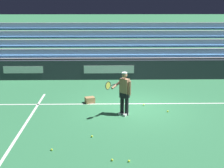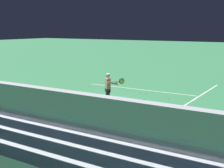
{
  "view_description": "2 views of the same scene",
  "coord_description": "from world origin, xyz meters",
  "px_view_note": "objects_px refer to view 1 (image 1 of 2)",
  "views": [
    {
      "loc": [
        1.14,
        12.32,
        4.43
      ],
      "look_at": [
        0.92,
        0.09,
        1.06
      ],
      "focal_mm": 50.0,
      "sensor_mm": 36.0,
      "label": 1
    },
    {
      "loc": [
        9.46,
        -13.23,
        4.17
      ],
      "look_at": [
        0.9,
        0.5,
        1.24
      ],
      "focal_mm": 50.0,
      "sensor_mm": 36.0,
      "label": 2
    }
  ],
  "objects_px": {
    "tennis_player": "(124,93)",
    "tennis_ball_stray_back": "(168,111)",
    "tennis_ball_far_left": "(52,150)",
    "tennis_ball_far_right": "(92,136)",
    "tennis_ball_midcourt": "(112,160)",
    "tennis_ball_toward_net": "(144,105)",
    "tennis_ball_near_player": "(129,161)",
    "ball_box_cardboard": "(90,100)"
  },
  "relations": [
    {
      "from": "tennis_ball_stray_back",
      "to": "tennis_ball_far_right",
      "type": "xyz_separation_m",
      "value": [
        2.96,
        2.31,
        0.0
      ]
    },
    {
      "from": "tennis_player",
      "to": "ball_box_cardboard",
      "type": "relative_size",
      "value": 4.29
    },
    {
      "from": "tennis_ball_near_player",
      "to": "ball_box_cardboard",
      "type": "bearing_deg",
      "value": -75.35
    },
    {
      "from": "tennis_player",
      "to": "tennis_ball_far_right",
      "type": "relative_size",
      "value": 25.98
    },
    {
      "from": "tennis_ball_toward_net",
      "to": "ball_box_cardboard",
      "type": "bearing_deg",
      "value": -9.38
    },
    {
      "from": "tennis_ball_far_left",
      "to": "tennis_ball_stray_back",
      "type": "distance_m",
      "value": 5.24
    },
    {
      "from": "tennis_ball_far_left",
      "to": "tennis_ball_stray_back",
      "type": "bearing_deg",
      "value": -142.0
    },
    {
      "from": "tennis_ball_far_left",
      "to": "tennis_ball_stray_back",
      "type": "relative_size",
      "value": 1.0
    },
    {
      "from": "tennis_ball_near_player",
      "to": "tennis_ball_stray_back",
      "type": "relative_size",
      "value": 1.0
    },
    {
      "from": "tennis_ball_far_left",
      "to": "tennis_ball_toward_net",
      "type": "xyz_separation_m",
      "value": [
        -3.25,
        -4.06,
        0.0
      ]
    },
    {
      "from": "tennis_ball_far_left",
      "to": "tennis_ball_near_player",
      "type": "height_order",
      "value": "same"
    },
    {
      "from": "tennis_ball_far_left",
      "to": "tennis_ball_midcourt",
      "type": "xyz_separation_m",
      "value": [
        -1.81,
        0.65,
        0.0
      ]
    },
    {
      "from": "tennis_player",
      "to": "tennis_ball_far_left",
      "type": "distance_m",
      "value": 3.87
    },
    {
      "from": "tennis_player",
      "to": "tennis_ball_near_player",
      "type": "xyz_separation_m",
      "value": [
        0.06,
        3.69,
        -0.86
      ]
    },
    {
      "from": "tennis_ball_far_left",
      "to": "tennis_ball_near_player",
      "type": "distance_m",
      "value": 2.39
    },
    {
      "from": "tennis_player",
      "to": "tennis_ball_midcourt",
      "type": "bearing_deg",
      "value": 81.71
    },
    {
      "from": "tennis_ball_far_left",
      "to": "tennis_ball_far_right",
      "type": "bearing_deg",
      "value": -141.8
    },
    {
      "from": "ball_box_cardboard",
      "to": "tennis_ball_far_left",
      "type": "distance_m",
      "value": 4.54
    },
    {
      "from": "tennis_player",
      "to": "tennis_ball_stray_back",
      "type": "relative_size",
      "value": 25.98
    },
    {
      "from": "tennis_ball_midcourt",
      "to": "tennis_ball_far_right",
      "type": "distance_m",
      "value": 1.7
    },
    {
      "from": "tennis_ball_toward_net",
      "to": "tennis_ball_midcourt",
      "type": "height_order",
      "value": "same"
    },
    {
      "from": "ball_box_cardboard",
      "to": "tennis_ball_stray_back",
      "type": "xyz_separation_m",
      "value": [
        -3.2,
        1.22,
        -0.1
      ]
    },
    {
      "from": "tennis_player",
      "to": "tennis_ball_far_left",
      "type": "xyz_separation_m",
      "value": [
        2.33,
        2.97,
        -0.86
      ]
    },
    {
      "from": "tennis_player",
      "to": "tennis_ball_near_player",
      "type": "distance_m",
      "value": 3.79
    },
    {
      "from": "tennis_ball_stray_back",
      "to": "tennis_player",
      "type": "bearing_deg",
      "value": 8.07
    },
    {
      "from": "tennis_ball_midcourt",
      "to": "ball_box_cardboard",
      "type": "bearing_deg",
      "value": -80.2
    },
    {
      "from": "tennis_ball_stray_back",
      "to": "tennis_ball_far_right",
      "type": "height_order",
      "value": "same"
    },
    {
      "from": "tennis_ball_toward_net",
      "to": "tennis_ball_far_right",
      "type": "height_order",
      "value": "same"
    },
    {
      "from": "ball_box_cardboard",
      "to": "tennis_ball_midcourt",
      "type": "height_order",
      "value": "ball_box_cardboard"
    },
    {
      "from": "tennis_ball_far_left",
      "to": "tennis_ball_toward_net",
      "type": "bearing_deg",
      "value": -128.7
    },
    {
      "from": "tennis_player",
      "to": "tennis_ball_near_player",
      "type": "height_order",
      "value": "tennis_player"
    },
    {
      "from": "tennis_ball_near_player",
      "to": "tennis_ball_far_right",
      "type": "bearing_deg",
      "value": -55.92
    },
    {
      "from": "tennis_ball_far_left",
      "to": "tennis_ball_midcourt",
      "type": "relative_size",
      "value": 1.0
    },
    {
      "from": "ball_box_cardboard",
      "to": "tennis_ball_far_right",
      "type": "bearing_deg",
      "value": 93.91
    },
    {
      "from": "tennis_player",
      "to": "tennis_ball_far_left",
      "type": "bearing_deg",
      "value": 51.83
    },
    {
      "from": "ball_box_cardboard",
      "to": "tennis_ball_far_right",
      "type": "xyz_separation_m",
      "value": [
        -0.24,
        3.53,
        -0.1
      ]
    },
    {
      "from": "ball_box_cardboard",
      "to": "tennis_ball_toward_net",
      "type": "xyz_separation_m",
      "value": [
        -2.33,
        0.38,
        -0.1
      ]
    },
    {
      "from": "tennis_ball_near_player",
      "to": "tennis_ball_far_left",
      "type": "bearing_deg",
      "value": -17.6
    },
    {
      "from": "tennis_ball_near_player",
      "to": "tennis_ball_far_right",
      "type": "relative_size",
      "value": 1.0
    },
    {
      "from": "tennis_ball_far_left",
      "to": "tennis_ball_far_right",
      "type": "relative_size",
      "value": 1.0
    },
    {
      "from": "ball_box_cardboard",
      "to": "tennis_ball_near_player",
      "type": "height_order",
      "value": "ball_box_cardboard"
    },
    {
      "from": "tennis_ball_far_left",
      "to": "tennis_ball_far_right",
      "type": "height_order",
      "value": "same"
    }
  ]
}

